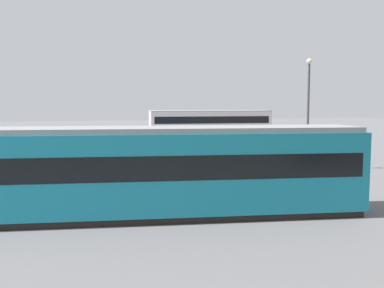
# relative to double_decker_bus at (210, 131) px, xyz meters

# --- Properties ---
(ground_plane) EXTENTS (160.00, 160.00, 0.00)m
(ground_plane) POSITION_rel_double_decker_bus_xyz_m (3.52, 3.63, -1.92)
(ground_plane) COLOR slate
(double_decker_bus) EXTENTS (11.03, 3.76, 3.74)m
(double_decker_bus) POSITION_rel_double_decker_bus_xyz_m (0.00, 0.00, 0.00)
(double_decker_bus) COLOR silver
(double_decker_bus) RESTS_ON ground
(tram_yellow) EXTENTS (15.85, 5.24, 3.45)m
(tram_yellow) POSITION_rel_double_decker_bus_xyz_m (8.92, 19.43, -0.13)
(tram_yellow) COLOR teal
(tram_yellow) RESTS_ON ground
(pedestrian_near_railing) EXTENTS (0.45, 0.45, 1.77)m
(pedestrian_near_railing) POSITION_rel_double_decker_bus_xyz_m (9.50, 10.33, -0.89)
(pedestrian_near_railing) COLOR #33384C
(pedestrian_near_railing) RESTS_ON ground
(pedestrian_railing) EXTENTS (8.05, 0.68, 1.08)m
(pedestrian_railing) POSITION_rel_double_decker_bus_xyz_m (7.91, 10.16, -1.18)
(pedestrian_railing) COLOR gray
(pedestrian_railing) RESTS_ON ground
(info_sign) EXTENTS (1.13, 0.16, 2.42)m
(info_sign) POSITION_rel_double_decker_bus_xyz_m (11.77, 9.98, -0.23)
(info_sign) COLOR slate
(info_sign) RESTS_ON ground
(street_lamp) EXTENTS (0.36, 0.36, 7.25)m
(street_lamp) POSITION_rel_double_decker_bus_xyz_m (-3.01, 10.71, 2.29)
(street_lamp) COLOR #4C4C51
(street_lamp) RESTS_ON ground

